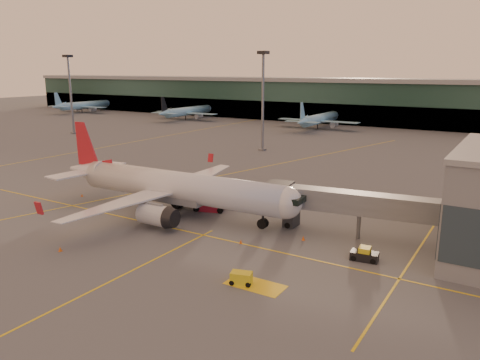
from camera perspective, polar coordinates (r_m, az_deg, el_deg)
The scene contains 16 objects.
ground at distance 61.07m, azimuth -11.11°, elevation -7.13°, with size 600.00×600.00×0.00m, color #4C4F54.
taxi_markings at distance 100.21m, azimuth 3.11°, elevation 1.19°, with size 100.12×173.00×0.01m.
terminal at distance 188.00m, azimuth 19.74°, elevation 8.84°, with size 400.00×20.00×17.60m.
mast_west_far at distance 165.87m, azimuth -19.99°, elevation 10.43°, with size 2.40×2.40×25.60m.
mast_west_near at distance 123.07m, azimuth 2.81°, elevation 10.45°, with size 2.40×2.40×25.60m.
distant_aircraft_row at distance 163.52m, azimuth 21.41°, elevation 5.04°, with size 350.00×34.00×13.00m.
main_airplane at distance 69.90m, azimuth -8.30°, elevation -0.83°, with size 42.17×37.93×12.74m.
jet_bridge at distance 60.77m, azimuth 15.80°, elevation -3.19°, with size 26.45×6.65×6.17m.
catering_truck at distance 71.43m, azimuth -3.82°, elevation -1.63°, with size 6.57×4.39×4.70m.
gpu_cart at distance 48.06m, azimuth 0.15°, elevation -11.90°, with size 2.44×1.86×1.26m.
pushback_tug at distance 55.39m, azimuth 14.93°, elevation -8.82°, with size 3.23×2.01×1.57m.
cone_nose at distance 60.18m, azimuth 7.73°, elevation -7.04°, with size 0.43×0.43×0.55m.
cone_tail at distance 83.89m, azimuth -18.70°, elevation -1.77°, with size 0.38×0.38×0.49m.
cone_wing_right at distance 60.12m, azimuth -21.07°, elevation -7.86°, with size 0.45×0.45×0.58m.
cone_wing_left at distance 86.05m, azimuth -0.36°, elevation -0.66°, with size 0.43×0.43×0.54m.
cone_fwd at distance 58.59m, azimuth 0.10°, elevation -7.52°, with size 0.39×0.39×0.49m.
Camera 1 is at (39.37, -41.62, 21.15)m, focal length 35.00 mm.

